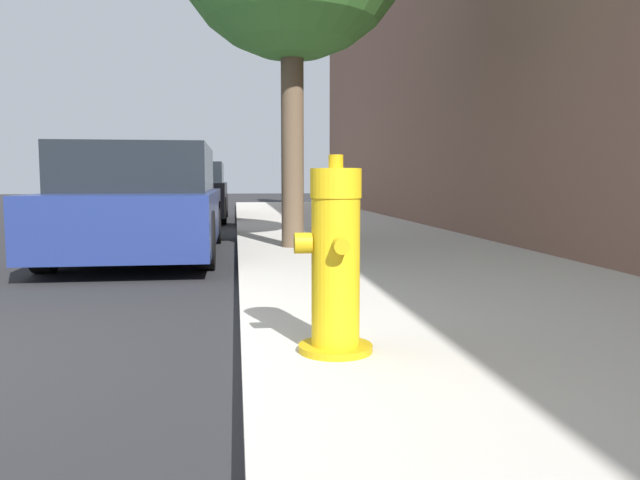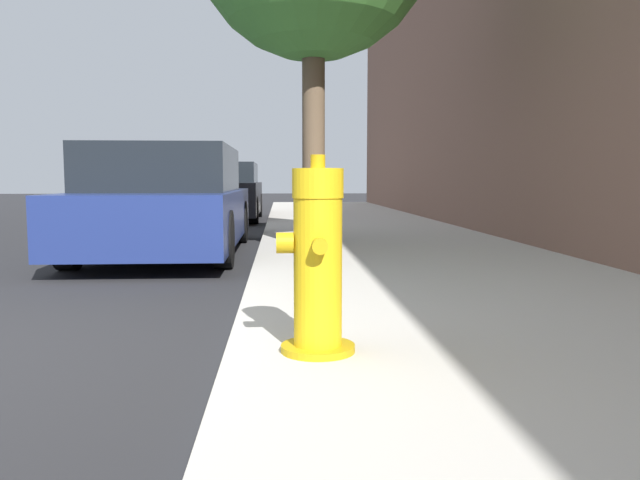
% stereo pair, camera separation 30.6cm
% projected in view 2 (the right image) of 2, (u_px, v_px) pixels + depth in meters
% --- Properties ---
extents(sidewalk_slab, '(3.50, 40.00, 0.13)m').
position_uv_depth(sidewalk_slab, '(544.00, 344.00, 3.48)').
color(sidewalk_slab, beige).
rests_on(sidewalk_slab, ground_plane).
extents(fire_hydrant, '(0.39, 0.38, 0.97)m').
position_uv_depth(fire_hydrant, '(317.00, 263.00, 3.05)').
color(fire_hydrant, '#C39C11').
rests_on(fire_hydrant, sidewalk_slab).
extents(parked_car_near, '(1.87, 4.58, 1.39)m').
position_uv_depth(parked_car_near, '(168.00, 203.00, 8.11)').
color(parked_car_near, navy).
rests_on(parked_car_near, ground_plane).
extents(parked_car_mid, '(1.75, 4.16, 1.37)m').
position_uv_depth(parked_car_mid, '(223.00, 193.00, 14.88)').
color(parked_car_mid, black).
rests_on(parked_car_mid, ground_plane).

